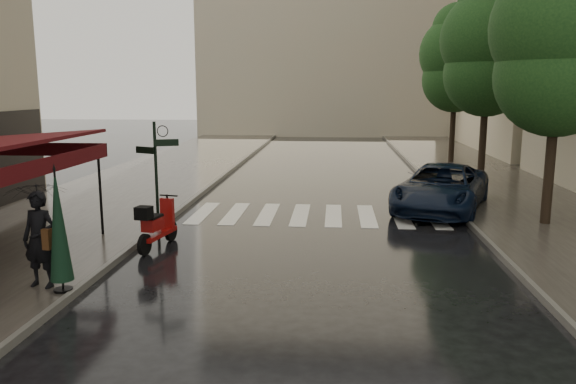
# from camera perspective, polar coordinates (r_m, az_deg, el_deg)

# --- Properties ---
(ground) EXTENTS (120.00, 120.00, 0.00)m
(ground) POSITION_cam_1_polar(r_m,az_deg,el_deg) (12.51, -11.86, -8.14)
(ground) COLOR black
(ground) RESTS_ON ground
(sidewalk_near) EXTENTS (6.00, 60.00, 0.12)m
(sidewalk_near) POSITION_cam_1_polar(r_m,az_deg,el_deg) (24.98, -13.99, 1.20)
(sidewalk_near) COLOR #38332D
(sidewalk_near) RESTS_ON ground
(sidewalk_far) EXTENTS (5.50, 60.00, 0.12)m
(sidewalk_far) POSITION_cam_1_polar(r_m,az_deg,el_deg) (24.61, 20.61, 0.71)
(sidewalk_far) COLOR #38332D
(sidewalk_far) RESTS_ON ground
(curb_near) EXTENTS (0.12, 60.00, 0.16)m
(curb_near) POSITION_cam_1_polar(r_m,az_deg,el_deg) (24.17, -7.12, 1.17)
(curb_near) COLOR #595651
(curb_near) RESTS_ON ground
(curb_far) EXTENTS (0.12, 60.00, 0.16)m
(curb_far) POSITION_cam_1_polar(r_m,az_deg,el_deg) (23.99, 14.17, 0.86)
(curb_far) COLOR #595651
(curb_far) RESTS_ON ground
(crosswalk) EXTENTS (7.85, 3.20, 0.01)m
(crosswalk) POSITION_cam_1_polar(r_m,az_deg,el_deg) (17.79, 2.95, -2.34)
(crosswalk) COLOR silver
(crosswalk) RESTS_ON ground
(signpost) EXTENTS (1.17, 0.29, 3.10)m
(signpost) POSITION_cam_1_polar(r_m,az_deg,el_deg) (15.24, -13.24, 2.22)
(signpost) COLOR black
(signpost) RESTS_ON ground
(haussmann_far) EXTENTS (8.00, 16.00, 18.50)m
(haussmann_far) POSITION_cam_1_polar(r_m,az_deg,el_deg) (39.90, 24.90, 17.17)
(haussmann_far) COLOR #BFAE92
(haussmann_far) RESTS_ON ground
(backdrop_building) EXTENTS (22.00, 6.00, 20.00)m
(backdrop_building) POSITION_cam_1_polar(r_m,az_deg,el_deg) (49.72, 4.34, 17.43)
(backdrop_building) COLOR #BFAE92
(backdrop_building) RESTS_ON ground
(tree_near) EXTENTS (3.80, 3.80, 7.99)m
(tree_near) POSITION_cam_1_polar(r_m,az_deg,el_deg) (17.50, 25.96, 13.95)
(tree_near) COLOR black
(tree_near) RESTS_ON sidewalk_far
(tree_mid) EXTENTS (3.80, 3.80, 8.34)m
(tree_mid) POSITION_cam_1_polar(r_m,az_deg,el_deg) (24.16, 19.72, 13.78)
(tree_mid) COLOR black
(tree_mid) RESTS_ON sidewalk_far
(tree_far) EXTENTS (3.80, 3.80, 8.16)m
(tree_far) POSITION_cam_1_polar(r_m,az_deg,el_deg) (31.01, 16.71, 12.83)
(tree_far) COLOR black
(tree_far) RESTS_ON sidewalk_far
(pedestrian_with_umbrella) EXTENTS (1.27, 1.29, 2.58)m
(pedestrian_with_umbrella) POSITION_cam_1_polar(r_m,az_deg,el_deg) (11.74, -24.19, -0.83)
(pedestrian_with_umbrella) COLOR black
(pedestrian_with_umbrella) RESTS_ON sidewalk_near
(scooter) EXTENTS (0.69, 1.87, 1.24)m
(scooter) POSITION_cam_1_polar(r_m,az_deg,el_deg) (14.36, -13.21, -3.38)
(scooter) COLOR black
(scooter) RESTS_ON ground
(parked_car) EXTENTS (4.21, 5.94, 1.50)m
(parked_car) POSITION_cam_1_polar(r_m,az_deg,el_deg) (18.98, 15.32, 0.41)
(parked_car) COLOR black
(parked_car) RESTS_ON ground
(parasol_front) EXTENTS (0.43, 0.43, 2.41)m
(parasol_front) POSITION_cam_1_polar(r_m,az_deg,el_deg) (11.39, -22.29, -3.15)
(parasol_front) COLOR black
(parasol_front) RESTS_ON sidewalk_near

